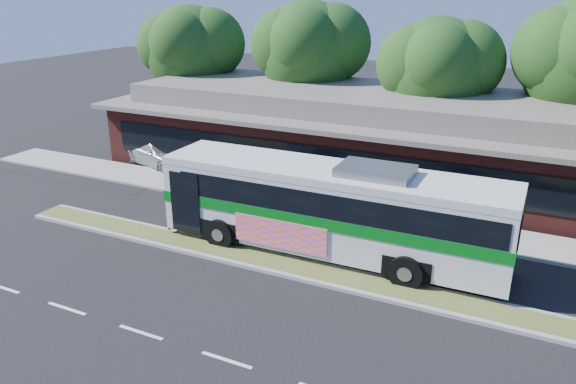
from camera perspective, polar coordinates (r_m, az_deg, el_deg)
ground at (r=19.96m, az=1.44°, el=-8.93°), size 120.00×120.00×0.00m
median_strip at (r=20.40m, az=2.16°, el=-8.00°), size 26.00×1.10×0.15m
sidewalk at (r=25.32m, az=7.51°, el=-2.37°), size 44.00×2.60×0.12m
parking_lot at (r=37.40m, az=-17.62°, el=4.23°), size 14.00×12.00×0.01m
plaza_building at (r=30.69m, az=11.70°, el=5.51°), size 33.20×11.20×4.45m
tree_bg_a at (r=38.08m, az=-9.29°, el=14.20°), size 6.47×5.80×8.63m
tree_bg_b at (r=35.03m, az=2.84°, el=14.37°), size 6.69×6.00×9.00m
tree_bg_c at (r=31.81m, az=15.67°, el=12.07°), size 6.24×5.60×8.26m
transit_bus at (r=21.03m, az=4.54°, el=-1.15°), size 13.34×3.26×3.73m
sedan at (r=33.03m, az=-13.08°, el=3.99°), size 5.66×3.43×1.53m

